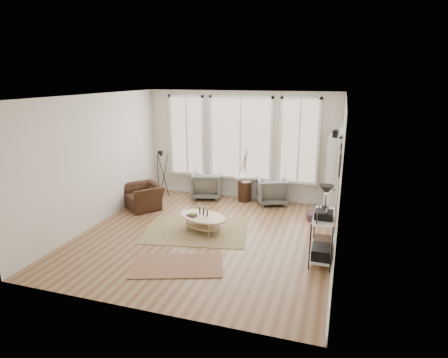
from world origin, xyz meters
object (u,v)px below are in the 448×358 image
(accent_chair, at_px, (144,196))
(side_table, at_px, (245,174))
(low_shelf, at_px, (323,232))
(bookcase, at_px, (332,175))
(armchair_right, at_px, (272,191))
(armchair_left, at_px, (206,185))
(coffee_table, at_px, (203,219))

(accent_chair, bearing_deg, side_table, 68.04)
(low_shelf, height_order, side_table, side_table)
(bookcase, distance_m, armchair_right, 1.63)
(side_table, distance_m, accent_chair, 2.69)
(bookcase, height_order, side_table, bookcase)
(bookcase, distance_m, armchair_left, 3.37)
(bookcase, distance_m, low_shelf, 2.56)
(low_shelf, distance_m, armchair_left, 4.23)
(side_table, bearing_deg, accent_chair, -150.35)
(armchair_left, relative_size, armchair_right, 1.03)
(low_shelf, bearing_deg, bookcase, 88.72)
(coffee_table, height_order, armchair_right, armchair_right)
(coffee_table, bearing_deg, armchair_left, 107.95)
(coffee_table, height_order, armchair_left, armchair_left)
(side_table, bearing_deg, bookcase, -5.75)
(bookcase, distance_m, accent_chair, 4.72)
(armchair_left, xyz_separation_m, side_table, (1.08, 0.04, 0.38))
(side_table, xyz_separation_m, accent_chair, (-2.31, -1.32, -0.43))
(bookcase, relative_size, accent_chair, 2.20)
(side_table, bearing_deg, low_shelf, -51.57)
(low_shelf, bearing_deg, accent_chair, 162.33)
(low_shelf, relative_size, armchair_right, 1.70)
(bookcase, distance_m, side_table, 2.26)
(coffee_table, xyz_separation_m, armchair_right, (1.10, 2.26, 0.07))
(armchair_right, relative_size, side_table, 0.50)
(bookcase, height_order, armchair_left, bookcase)
(coffee_table, xyz_separation_m, accent_chair, (-1.95, 0.95, 0.03))
(low_shelf, height_order, coffee_table, low_shelf)
(coffee_table, height_order, accent_chair, accent_chair)
(coffee_table, xyz_separation_m, armchair_left, (-0.72, 2.22, 0.08))
(armchair_right, bearing_deg, coffee_table, 43.04)
(bookcase, height_order, armchair_right, bookcase)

